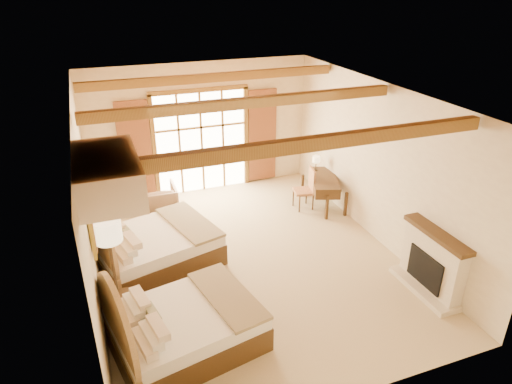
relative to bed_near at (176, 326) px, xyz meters
name	(u,v)px	position (x,y,z in m)	size (l,w,h in m)	color
floor	(249,259)	(1.78, 1.84, -0.41)	(7.00, 7.00, 0.00)	#CBB389
wall_back	(200,129)	(1.78, 5.34, 1.19)	(5.50, 5.50, 0.00)	beige
wall_left	(87,209)	(-0.97, 1.84, 1.19)	(7.00, 7.00, 0.00)	beige
wall_right	(378,164)	(4.53, 1.84, 1.19)	(7.00, 7.00, 0.00)	beige
ceiling	(248,95)	(1.78, 1.84, 2.79)	(7.00, 7.00, 0.00)	#BC6B38
ceiling_beams	(248,103)	(1.78, 1.84, 2.67)	(5.39, 4.60, 0.18)	olive
french_doors	(202,143)	(1.78, 5.28, 0.84)	(3.95, 0.08, 2.60)	white
fireplace	(431,265)	(4.38, -0.16, 0.10)	(0.46, 1.40, 1.16)	beige
painting	(91,221)	(-0.93, 1.09, 1.34)	(0.06, 0.95, 0.75)	gold
canopy_valance	(107,174)	(-0.62, -0.16, 2.54)	(0.70, 1.40, 0.45)	beige
bed_near	(176,326)	(0.00, 0.00, 0.00)	(2.33, 1.92, 1.35)	#462B15
bed_far	(147,246)	(-0.08, 2.30, 0.02)	(2.57, 2.15, 1.43)	#462B15
nightstand	(123,312)	(-0.68, 0.73, -0.12)	(0.47, 0.47, 0.57)	#462B15
floor_lamp	(108,238)	(-0.72, 0.79, 1.19)	(0.40, 0.40, 1.88)	#392B1B
armchair	(158,202)	(0.44, 4.17, -0.03)	(0.81, 0.84, 0.76)	#9F7754
ottoman	(174,214)	(0.71, 3.83, -0.22)	(0.52, 0.52, 0.38)	tan
desk	(323,191)	(4.20, 3.36, -0.02)	(1.01, 1.47, 0.73)	#462B15
desk_chair	(304,196)	(3.73, 3.42, -0.10)	(0.51, 0.51, 0.99)	#B87648
desk_lamp	(316,160)	(4.22, 3.84, 0.59)	(0.18, 0.18, 0.35)	#392B1B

